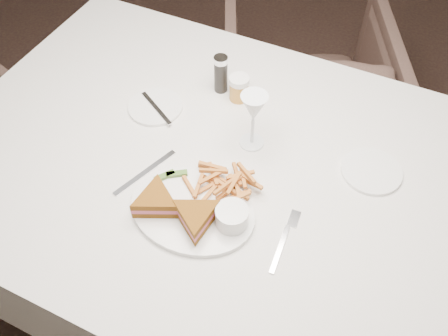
% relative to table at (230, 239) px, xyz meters
% --- Properties ---
extents(ground, '(5.00, 5.00, 0.00)m').
position_rel_table_xyz_m(ground, '(-0.22, -0.06, -0.38)').
color(ground, black).
rests_on(ground, ground).
extents(table, '(1.66, 1.16, 0.75)m').
position_rel_table_xyz_m(table, '(0.00, 0.00, 0.00)').
color(table, silver).
rests_on(table, ground).
extents(chair_far, '(0.87, 0.85, 0.70)m').
position_rel_table_xyz_m(chair_far, '(-0.01, 0.87, -0.02)').
color(chair_far, '#433029').
rests_on(chair_far, ground).
extents(table_setting, '(0.80, 0.64, 0.18)m').
position_rel_table_xyz_m(table_setting, '(-0.02, -0.07, 0.41)').
color(table_setting, white).
rests_on(table_setting, table).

